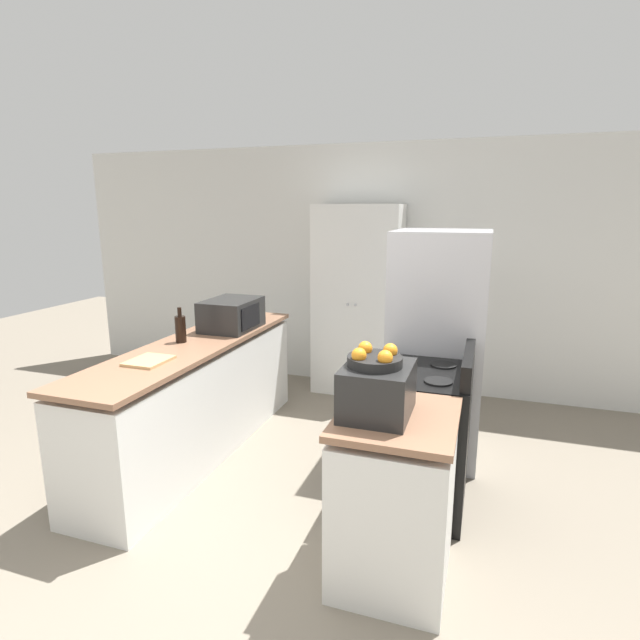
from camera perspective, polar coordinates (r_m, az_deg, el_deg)
name	(u,v)px	position (r m, az deg, el deg)	size (l,w,h in m)	color
ground_plane	(207,591)	(2.99, -12.82, -28.00)	(14.00, 14.00, 0.00)	slate
wall_back	(365,268)	(5.46, 5.17, 5.90)	(7.00, 0.06, 2.60)	silver
counter_left	(196,399)	(4.17, -13.94, -8.78)	(0.60, 2.49, 0.91)	silver
counter_right	(395,498)	(2.82, 8.51, -19.52)	(0.60, 0.71, 0.91)	silver
pantry_cabinet	(357,301)	(5.25, 4.28, 2.21)	(0.89, 0.48, 1.98)	silver
stove	(418,436)	(3.44, 11.10, -12.89)	(0.66, 0.71, 1.07)	black
refrigerator	(437,345)	(4.02, 13.27, -2.81)	(0.73, 0.75, 1.78)	#B7B7BC
microwave	(232,314)	(4.37, -10.05, 0.65)	(0.40, 0.53, 0.26)	black
wine_bottle	(180,328)	(4.03, -15.66, -0.94)	(0.08, 0.08, 0.28)	black
toaster_oven	(377,390)	(2.55, 6.54, -7.96)	(0.34, 0.40, 0.26)	black
fruit_bowl	(375,359)	(2.49, 6.28, -4.40)	(0.28, 0.28, 0.10)	black
cutting_board	(149,361)	(3.60, -18.97, -4.44)	(0.24, 0.29, 0.02)	tan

